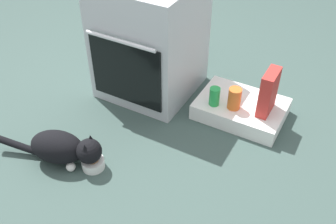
{
  "coord_description": "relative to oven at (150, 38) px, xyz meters",
  "views": [
    {
      "loc": [
        1.12,
        -1.47,
        1.62
      ],
      "look_at": [
        0.31,
        -0.02,
        0.25
      ],
      "focal_mm": 41.56,
      "sensor_mm": 36.0,
      "label": 1
    }
  ],
  "objects": [
    {
      "name": "ground",
      "position": [
        0.08,
        -0.44,
        -0.39
      ],
      "size": [
        8.0,
        8.0,
        0.0
      ],
      "primitive_type": "plane",
      "color": "#384C47"
    },
    {
      "name": "oven",
      "position": [
        0.0,
        0.0,
        0.0
      ],
      "size": [
        0.59,
        0.63,
        0.78
      ],
      "color": "#B7BABF",
      "rests_on": "ground"
    },
    {
      "name": "pantry_cabinet",
      "position": [
        0.66,
        0.01,
        -0.33
      ],
      "size": [
        0.55,
        0.39,
        0.11
      ],
      "primitive_type": "cube",
      "color": "white",
      "rests_on": "ground"
    },
    {
      "name": "food_bowl",
      "position": [
        0.11,
        -0.82,
        -0.35
      ],
      "size": [
        0.13,
        0.13,
        0.08
      ],
      "color": "white",
      "rests_on": "ground"
    },
    {
      "name": "cat",
      "position": [
        -0.05,
        -0.86,
        -0.28
      ],
      "size": [
        0.64,
        0.26,
        0.21
      ],
      "rotation": [
        0.0,
        0.0,
        0.26
      ],
      "color": "black",
      "rests_on": "ground"
    },
    {
      "name": "cereal_box",
      "position": [
        0.82,
        -0.0,
        -0.14
      ],
      "size": [
        0.07,
        0.18,
        0.28
      ],
      "primitive_type": "cube",
      "color": "#B72D28",
      "rests_on": "pantry_cabinet"
    },
    {
      "name": "sauce_jar",
      "position": [
        0.64,
        -0.07,
        -0.21
      ],
      "size": [
        0.08,
        0.08,
        0.14
      ],
      "primitive_type": "cylinder",
      "color": "#D16023",
      "rests_on": "pantry_cabinet"
    },
    {
      "name": "soda_can",
      "position": [
        0.52,
        -0.09,
        -0.22
      ],
      "size": [
        0.07,
        0.07,
        0.12
      ],
      "primitive_type": "cylinder",
      "color": "green",
      "rests_on": "pantry_cabinet"
    }
  ]
}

